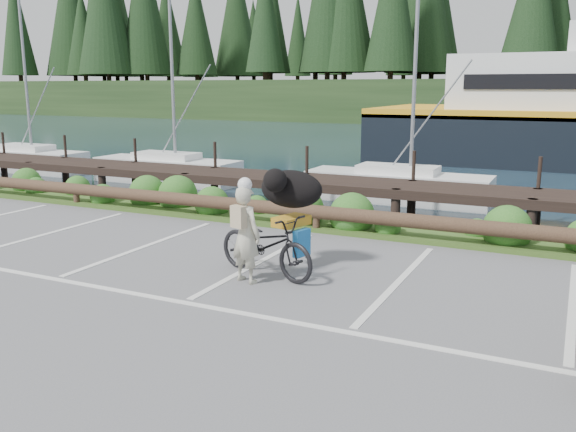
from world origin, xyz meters
name	(u,v)px	position (x,y,z in m)	size (l,w,h in m)	color
ground	(199,295)	(0.00, 0.00, 0.00)	(72.00, 72.00, 0.00)	#5A5A5C
harbor_backdrop	(544,112)	(0.38, 78.52, 0.00)	(170.00, 160.00, 30.00)	#192D3C
vegetation_strip	(328,223)	(0.00, 5.30, 0.05)	(34.00, 1.60, 0.10)	#3D5B21
log_rail	(316,232)	(0.00, 4.60, 0.00)	(32.00, 0.30, 0.60)	#443021
bicycle	(266,245)	(0.47, 1.33, 0.54)	(0.71, 2.04, 1.07)	black
cyclist	(246,235)	(0.34, 0.87, 0.80)	(0.58, 0.38, 1.60)	#B9B69D
dog	(291,189)	(0.64, 1.96, 1.40)	(1.14, 0.56, 0.66)	black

